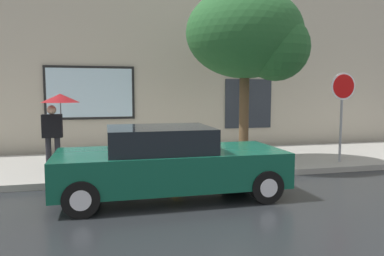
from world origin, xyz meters
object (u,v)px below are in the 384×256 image
fire_hydrant (177,157)px  stop_sign (342,99)px  street_tree (251,37)px  pedestrian_with_umbrella (58,110)px  parked_car (169,162)px

fire_hydrant → stop_sign: stop_sign is taller
street_tree → pedestrian_with_umbrella: bearing=175.4°
pedestrian_with_umbrella → street_tree: street_tree is taller
pedestrian_with_umbrella → stop_sign: 7.67m
pedestrian_with_umbrella → parked_car: bearing=-46.6°
pedestrian_with_umbrella → street_tree: (5.02, -0.40, 1.93)m
fire_hydrant → street_tree: (2.12, 0.44, 3.10)m
stop_sign → fire_hydrant: bearing=-179.0°
fire_hydrant → pedestrian_with_umbrella: pedestrian_with_umbrella is taller
fire_hydrant → pedestrian_with_umbrella: 3.23m
parked_car → fire_hydrant: size_ratio=6.35×
parked_car → stop_sign: bearing=18.5°
parked_car → pedestrian_with_umbrella: size_ratio=2.33×
fire_hydrant → stop_sign: bearing=1.0°
pedestrian_with_umbrella → stop_sign: (7.63, -0.76, 0.26)m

